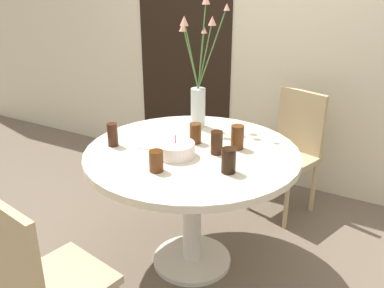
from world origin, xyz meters
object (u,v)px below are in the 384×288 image
object	(u,v)px
flower_vase	(198,85)
drink_glass_2	(217,143)
drink_glass_5	(237,137)
chair_far_back	(291,146)
drink_glass_1	(113,135)
birthday_cake	(175,150)
side_plate	(148,143)
chair_near_front	(42,277)
drink_glass_3	(156,161)
drink_glass_4	(229,161)
drink_glass_0	(195,133)

from	to	relation	value
flower_vase	drink_glass_2	size ratio (longest dim) A/B	6.15
drink_glass_5	chair_far_back	bearing A→B (deg)	83.19
flower_vase	drink_glass_1	world-z (taller)	flower_vase
birthday_cake	side_plate	distance (m)	0.25
drink_glass_2	side_plate	bearing A→B (deg)	-171.02
chair_near_front	birthday_cake	bearing A→B (deg)	-88.65
side_plate	drink_glass_1	size ratio (longest dim) A/B	1.40
drink_glass_2	drink_glass_3	world-z (taller)	drink_glass_2
flower_vase	side_plate	bearing A→B (deg)	-105.01
drink_glass_2	drink_glass_1	bearing A→B (deg)	-161.69
drink_glass_1	flower_vase	bearing A→B (deg)	63.43
drink_glass_4	drink_glass_0	bearing A→B (deg)	142.17
chair_far_back	drink_glass_5	bearing A→B (deg)	-79.03
chair_near_front	drink_glass_1	distance (m)	0.91
birthday_cake	flower_vase	world-z (taller)	flower_vase
chair_far_back	birthday_cake	bearing A→B (deg)	-90.33
flower_vase	drink_glass_5	size ratio (longest dim) A/B	5.87
chair_near_front	drink_glass_4	distance (m)	1.01
side_plate	drink_glass_3	bearing A→B (deg)	-48.61
drink_glass_0	drink_glass_1	world-z (taller)	drink_glass_1
chair_far_back	flower_vase	bearing A→B (deg)	-111.77
flower_vase	birthday_cake	bearing A→B (deg)	-75.75
side_plate	drink_glass_5	size ratio (longest dim) A/B	1.38
chair_far_back	drink_glass_1	world-z (taller)	chair_far_back
side_plate	drink_glass_5	xyz separation A→B (m)	(0.49, 0.19, 0.06)
drink_glass_0	drink_glass_5	bearing A→B (deg)	10.10
drink_glass_1	drink_glass_5	size ratio (longest dim) A/B	0.98
drink_glass_3	drink_glass_1	bearing A→B (deg)	159.04
drink_glass_2	drink_glass_4	distance (m)	0.24
side_plate	drink_glass_3	xyz separation A→B (m)	(0.25, -0.28, 0.05)
drink_glass_3	drink_glass_5	bearing A→B (deg)	62.88
side_plate	drink_glass_2	distance (m)	0.42
drink_glass_4	drink_glass_5	world-z (taller)	drink_glass_5
chair_near_front	side_plate	bearing A→B (deg)	-73.70
chair_far_back	birthday_cake	size ratio (longest dim) A/B	4.27
drink_glass_1	drink_glass_2	world-z (taller)	drink_glass_1
chair_near_front	side_plate	xyz separation A→B (m)	(-0.09, 0.94, 0.26)
chair_near_front	drink_glass_5	bearing A→B (deg)	-98.48
chair_near_front	flower_vase	bearing A→B (deg)	-80.08
drink_glass_5	birthday_cake	bearing A→B (deg)	-133.55
drink_glass_0	chair_near_front	bearing A→B (deg)	-97.68
chair_far_back	drink_glass_5	distance (m)	0.86
side_plate	drink_glass_0	xyz separation A→B (m)	(0.24, 0.15, 0.06)
flower_vase	drink_glass_3	size ratio (longest dim) A/B	7.39
drink_glass_4	flower_vase	bearing A→B (deg)	131.15
chair_near_front	flower_vase	distance (m)	1.45
drink_glass_1	drink_glass_5	distance (m)	0.72
chair_far_back	drink_glass_2	xyz separation A→B (m)	(-0.16, -0.92, 0.32)
birthday_cake	drink_glass_2	bearing A→B (deg)	37.69
flower_vase	drink_glass_1	size ratio (longest dim) A/B	5.97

